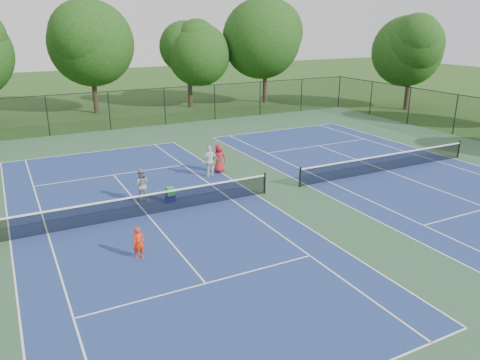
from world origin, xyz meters
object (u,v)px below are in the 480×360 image
tree_side_e (412,47)px  tree_back_b (90,39)px  child_player (139,243)px  bystander_c (219,158)px  tree_back_c (189,50)px  bystander_a (210,161)px  tree_back_d (266,35)px  ball_crate (170,199)px  ball_hopper (170,191)px  instructor (141,185)px

tree_side_e → tree_back_b: bearing=156.0°
child_player → bystander_c: 10.44m
tree_back_b → tree_back_c: tree_back_b is taller
tree_back_c → bystander_a: tree_back_c is taller
bystander_a → bystander_c: bearing=-155.2°
tree_back_d → ball_crate: tree_back_d is taller
tree_back_c → ball_crate: (-10.56, -23.92, -5.32)m
tree_back_b → ball_hopper: 25.70m
instructor → bystander_a: bystander_a is taller
tree_back_d → ball_hopper: size_ratio=26.28×
tree_back_c → instructor: 26.45m
bystander_c → child_player: bearing=57.0°
instructor → ball_hopper: bearing=165.3°
tree_back_c → child_player: size_ratio=6.98×
tree_back_b → tree_back_d: bearing=-6.7°
tree_back_d → child_player: size_ratio=8.62×
tree_back_d → tree_side_e: 14.18m
instructor → ball_crate: instructor is taller
bystander_c → bystander_a: bearing=39.0°
ball_crate → tree_back_b: bearing=86.4°
ball_crate → bystander_a: bearing=39.2°
tree_back_d → bystander_c: bearing=-126.3°
ball_hopper → tree_back_b: bearing=86.4°
tree_back_c → ball_hopper: 26.61m
tree_back_d → instructor: (-19.72, -22.24, -6.01)m
tree_back_c → instructor: tree_back_c is taller
ball_hopper → tree_side_e: bearing=24.3°
instructor → bystander_c: (5.15, 2.42, -0.01)m
tree_back_b → ball_crate: 25.79m
instructor → ball_crate: 1.49m
child_player → bystander_a: bystander_a is taller
tree_side_e → ball_crate: (-28.56, -12.92, -5.64)m
ball_crate → ball_hopper: (0.00, 0.00, 0.36)m
bystander_a → tree_back_c: bearing=-115.3°
tree_side_e → child_player: bearing=-150.6°
bystander_c → instructor: bearing=33.0°
tree_back_d → tree_side_e: tree_back_d is taller
tree_back_b → ball_hopper: bearing=-93.6°
tree_back_d → tree_side_e: (10.00, -10.00, -1.02)m
bystander_a → tree_back_d: bearing=-133.4°
bystander_c → ball_hopper: size_ratio=4.09×
tree_back_c → ball_hopper: bearing=-113.8°
tree_back_d → bystander_c: size_ratio=6.42×
tree_back_b → tree_side_e: size_ratio=1.13×
tree_back_c → ball_hopper: tree_back_c is taller
tree_side_e → instructor: tree_side_e is taller
bystander_a → ball_hopper: size_ratio=4.41×
tree_side_e → ball_crate: bearing=-155.7°
tree_side_e → tree_back_d: bearing=135.0°
ball_crate → child_player: bearing=-120.7°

